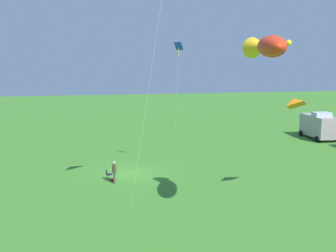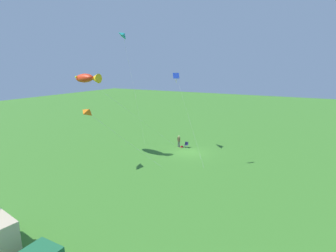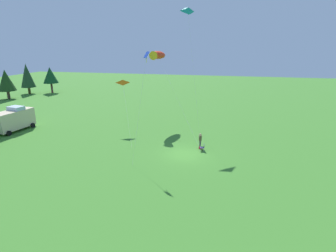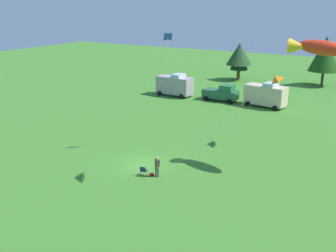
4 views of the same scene
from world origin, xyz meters
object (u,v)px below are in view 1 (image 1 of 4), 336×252
(backpack_on_grass, at_px, (113,180))
(kite_large_fish, at_px, (268,47))
(person_kite_flyer, at_px, (114,170))
(kite_diamond_blue, at_px, (178,52))
(folding_chair, at_px, (108,174))
(kite_delta_orange, at_px, (293,102))
(van_motorhome_grey, at_px, (318,125))

(backpack_on_grass, height_order, kite_large_fish, kite_large_fish)
(person_kite_flyer, distance_m, kite_large_fish, 15.39)
(backpack_on_grass, distance_m, kite_diamond_blue, 11.68)
(folding_chair, distance_m, kite_diamond_blue, 11.44)
(backpack_on_grass, xyz_separation_m, kite_large_fish, (10.19, 7.79, 10.01))
(folding_chair, xyz_separation_m, kite_diamond_blue, (-1.43, 6.06, 9.60))
(folding_chair, xyz_separation_m, kite_delta_orange, (6.74, 12.06, 6.15))
(van_motorhome_grey, height_order, kite_diamond_blue, kite_diamond_blue)
(folding_chair, bearing_deg, kite_large_fish, -60.57)
(kite_delta_orange, bearing_deg, folding_chair, -119.22)
(person_kite_flyer, relative_size, kite_diamond_blue, 0.16)
(kite_large_fish, bearing_deg, van_motorhome_grey, 141.59)
(folding_chair, bearing_deg, kite_delta_orange, -36.79)
(kite_diamond_blue, bearing_deg, van_motorhome_grey, 117.43)
(kite_diamond_blue, xyz_separation_m, kite_delta_orange, (8.18, 6.00, -3.45))
(kite_large_fish, bearing_deg, folding_chair, -143.00)
(person_kite_flyer, distance_m, folding_chair, 1.23)
(person_kite_flyer, xyz_separation_m, folding_chair, (-1.03, -0.43, -0.53))
(kite_large_fish, bearing_deg, backpack_on_grass, -142.60)
(person_kite_flyer, xyz_separation_m, kite_diamond_blue, (-2.46, 5.63, 9.07))
(folding_chair, height_order, kite_delta_orange, kite_delta_orange)
(backpack_on_grass, distance_m, kite_delta_orange, 14.77)
(folding_chair, bearing_deg, kite_diamond_blue, 5.72)
(folding_chair, relative_size, kite_diamond_blue, 0.08)
(kite_diamond_blue, bearing_deg, backpack_on_grass, -70.66)
(kite_large_fish, distance_m, kite_diamond_blue, 12.38)
(folding_chair, distance_m, kite_delta_orange, 15.13)
(folding_chair, relative_size, backpack_on_grass, 2.56)
(person_kite_flyer, height_order, kite_delta_orange, kite_delta_orange)
(van_motorhome_grey, bearing_deg, backpack_on_grass, -60.62)
(folding_chair, distance_m, kite_large_fish, 16.58)
(kite_large_fish, height_order, kite_delta_orange, kite_large_fish)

